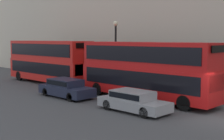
# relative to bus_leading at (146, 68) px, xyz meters

# --- Properties ---
(ground_plane) EXTENTS (200.00, 200.00, 0.00)m
(ground_plane) POSITION_rel_bus_leading_xyz_m (-1.60, -6.51, -2.33)
(ground_plane) COLOR #424244
(bus_leading) EXTENTS (2.59, 11.01, 4.22)m
(bus_leading) POSITION_rel_bus_leading_xyz_m (0.00, 0.00, 0.00)
(bus_leading) COLOR red
(bus_leading) RESTS_ON ground
(bus_second_in_queue) EXTENTS (2.59, 10.93, 4.24)m
(bus_second_in_queue) POSITION_rel_bus_leading_xyz_m (0.00, 12.29, 0.01)
(bus_second_in_queue) COLOR red
(bus_second_in_queue) RESTS_ON ground
(car_dark_sedan) EXTENTS (1.85, 4.61, 1.29)m
(car_dark_sedan) POSITION_rel_bus_leading_xyz_m (-3.40, -1.70, -1.64)
(car_dark_sedan) COLOR gray
(car_dark_sedan) RESTS_ON ground
(car_hatchback) EXTENTS (1.89, 4.79, 1.40)m
(car_hatchback) POSITION_rel_bus_leading_xyz_m (-3.40, 5.06, -1.59)
(car_hatchback) COLOR #1E2338
(car_hatchback) RESTS_ON ground
(street_lamp) EXTENTS (0.44, 0.44, 5.98)m
(street_lamp) POSITION_rel_bus_leading_xyz_m (1.84, 4.80, 1.40)
(street_lamp) COLOR black
(street_lamp) RESTS_ON ground
(pedestrian) EXTENTS (0.36, 0.36, 1.84)m
(pedestrian) POSITION_rel_bus_leading_xyz_m (2.34, 11.71, -1.47)
(pedestrian) COLOR #334C6B
(pedestrian) RESTS_ON ground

